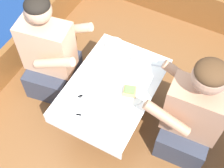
% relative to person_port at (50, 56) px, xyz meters
% --- Properties ---
extents(ground_plane, '(60.00, 60.00, 0.00)m').
position_rel_person_port_xyz_m(ground_plane, '(0.60, -0.11, -0.73)').
color(ground_plane, navy).
extents(boat_deck, '(2.10, 2.93, 0.35)m').
position_rel_person_port_xyz_m(boat_deck, '(0.60, -0.11, -0.55)').
color(boat_deck, brown).
rests_on(boat_deck, ground_plane).
extents(gunwale_port, '(0.06, 2.93, 0.32)m').
position_rel_person_port_xyz_m(gunwale_port, '(-0.42, -0.11, -0.22)').
color(gunwale_port, brown).
rests_on(gunwale_port, boat_deck).
extents(bow_coaming, '(1.98, 0.06, 0.37)m').
position_rel_person_port_xyz_m(bow_coaming, '(0.60, 1.33, -0.19)').
color(bow_coaming, brown).
rests_on(bow_coaming, boat_deck).
extents(cockpit_table, '(0.60, 0.87, 0.44)m').
position_rel_person_port_xyz_m(cockpit_table, '(0.60, -0.06, 0.02)').
color(cockpit_table, '#B2B2B7').
rests_on(cockpit_table, boat_deck).
extents(person_port, '(0.57, 0.51, 0.95)m').
position_rel_person_port_xyz_m(person_port, '(0.00, 0.00, 0.00)').
color(person_port, '#333847').
rests_on(person_port, boat_deck).
extents(person_starboard, '(0.54, 0.46, 0.96)m').
position_rel_person_port_xyz_m(person_starboard, '(1.20, 0.00, 0.01)').
color(person_starboard, '#333847').
rests_on(person_starboard, boat_deck).
extents(plate_sandwich, '(0.22, 0.22, 0.01)m').
position_rel_person_port_xyz_m(plate_sandwich, '(0.74, -0.07, 0.07)').
color(plate_sandwich, silver).
rests_on(plate_sandwich, cockpit_table).
extents(plate_bread, '(0.17, 0.17, 0.01)m').
position_rel_person_port_xyz_m(plate_bread, '(0.79, -0.30, 0.07)').
color(plate_bread, silver).
rests_on(plate_bread, cockpit_table).
extents(sandwich, '(0.11, 0.10, 0.05)m').
position_rel_person_port_xyz_m(sandwich, '(0.74, -0.07, 0.10)').
color(sandwich, tan).
rests_on(sandwich, plate_sandwich).
extents(bowl_port_near, '(0.14, 0.14, 0.04)m').
position_rel_person_port_xyz_m(bowl_port_near, '(0.44, 0.28, 0.09)').
color(bowl_port_near, silver).
rests_on(bowl_port_near, cockpit_table).
extents(bowl_starboard_near, '(0.15, 0.15, 0.04)m').
position_rel_person_port_xyz_m(bowl_starboard_near, '(0.43, 0.04, 0.09)').
color(bowl_starboard_near, silver).
rests_on(bowl_starboard_near, cockpit_table).
extents(bowl_center_far, '(0.11, 0.11, 0.04)m').
position_rel_person_port_xyz_m(bowl_center_far, '(0.47, -0.12, 0.09)').
color(bowl_center_far, silver).
rests_on(bowl_center_far, cockpit_table).
extents(bowl_port_far, '(0.11, 0.11, 0.04)m').
position_rel_person_port_xyz_m(bowl_port_far, '(0.68, 0.23, 0.09)').
color(bowl_port_far, silver).
rests_on(bowl_port_far, cockpit_table).
extents(coffee_cup_port, '(0.10, 0.08, 0.06)m').
position_rel_person_port_xyz_m(coffee_cup_port, '(0.52, 0.15, 0.09)').
color(coffee_cup_port, silver).
rests_on(coffee_cup_port, cockpit_table).
extents(coffee_cup_starboard, '(0.10, 0.07, 0.07)m').
position_rel_person_port_xyz_m(coffee_cup_starboard, '(0.53, -0.29, 0.10)').
color(coffee_cup_starboard, silver).
rests_on(coffee_cup_starboard, cockpit_table).
extents(utensil_fork_starboard, '(0.17, 0.07, 0.00)m').
position_rel_person_port_xyz_m(utensil_fork_starboard, '(0.47, -0.40, 0.07)').
color(utensil_fork_starboard, silver).
rests_on(utensil_fork_starboard, cockpit_table).
extents(utensil_fork_port, '(0.11, 0.15, 0.00)m').
position_rel_person_port_xyz_m(utensil_fork_port, '(0.42, -0.29, 0.07)').
color(utensil_fork_port, silver).
rests_on(utensil_fork_port, cockpit_table).
extents(utensil_knife_starboard, '(0.17, 0.05, 0.00)m').
position_rel_person_port_xyz_m(utensil_knife_starboard, '(0.80, 0.26, 0.07)').
color(utensil_knife_starboard, silver).
rests_on(utensil_knife_starboard, cockpit_table).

